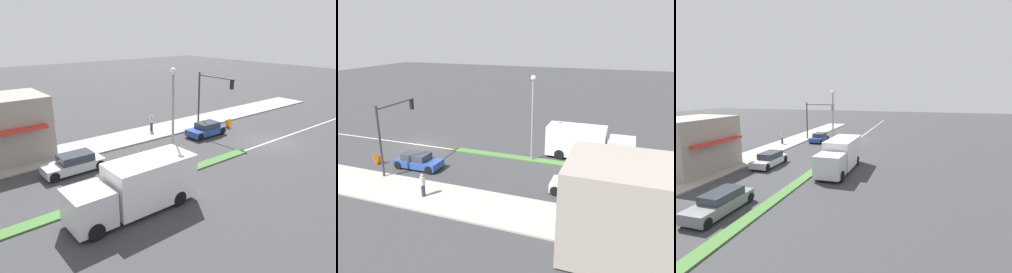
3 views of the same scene
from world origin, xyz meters
The scene contains 13 objects.
ground_plane centered at (0.00, 18.00, 0.00)m, with size 160.00×160.00×0.00m, color #38383A.
sidewalk_right centered at (9.00, 18.50, 0.06)m, with size 4.00×73.00×0.12m, color #9E9B93.
median_strip centered at (0.00, 27.00, 0.05)m, with size 0.90×46.00×0.10m, color #477538.
lane_marking_center centered at (0.00, 0.00, 0.00)m, with size 0.16×60.00×0.01m, color beige.
building_corner_store centered at (10.71, 20.10, 2.55)m, with size 5.62×7.03×4.86m.
traffic_signal_main centered at (6.12, 1.88, 3.90)m, with size 4.59×0.34×5.60m.
street_lamp centered at (0.00, 11.62, 4.78)m, with size 0.44×0.44×7.37m.
pedestrian centered at (9.26, 6.67, 0.99)m, with size 0.34×0.34×1.66m.
warning_aframe_sign centered at (5.49, -0.50, 0.43)m, with size 0.45×0.53×0.84m.
delivery_truck centered at (-2.20, 16.02, 1.47)m, with size 2.44×7.50×2.87m.
suv_grey centered at (2.20, 26.57, 0.63)m, with size 1.73×4.53×1.30m.
sedan_silver centered at (5.00, 16.66, 0.65)m, with size 1.80×4.29×1.35m.
coupe_blue centered at (5.00, 3.29, 0.62)m, with size 1.75×3.85×1.29m.
Camera 3 is at (-9.30, 38.89, 7.27)m, focal length 28.00 mm.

